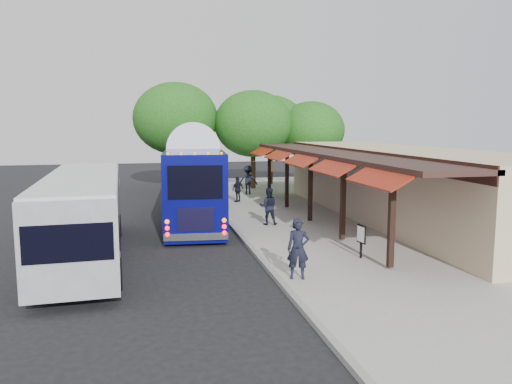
{
  "coord_description": "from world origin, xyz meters",
  "views": [
    {
      "loc": [
        -3.8,
        -18.24,
        4.77
      ],
      "look_at": [
        0.94,
        3.08,
        1.8
      ],
      "focal_mm": 35.0,
      "sensor_mm": 36.0,
      "label": 1
    }
  ],
  "objects": [
    {
      "name": "ped_b",
      "position": [
        1.69,
        3.82,
        1.01
      ],
      "size": [
        0.96,
        0.82,
        1.73
      ],
      "primitive_type": "imported",
      "rotation": [
        0.0,
        0.0,
        2.92
      ],
      "color": "black",
      "rests_on": "sidewalk"
    },
    {
      "name": "ped_c",
      "position": [
        1.55,
        10.84,
        0.92
      ],
      "size": [
        0.95,
        0.82,
        1.53
      ],
      "primitive_type": "imported",
      "rotation": [
        0.0,
        0.0,
        3.75
      ],
      "color": "black",
      "rests_on": "sidewalk"
    },
    {
      "name": "station_shelter",
      "position": [
        8.38,
        4.0,
        1.85
      ],
      "size": [
        8.15,
        20.0,
        3.6
      ],
      "color": "tan",
      "rests_on": "ground"
    },
    {
      "name": "curb",
      "position": [
        0.05,
        4.0,
        0.07
      ],
      "size": [
        0.2,
        40.0,
        0.16
      ],
      "primitive_type": "cube",
      "color": "gray",
      "rests_on": "ground"
    },
    {
      "name": "sidewalk",
      "position": [
        5.0,
        4.0,
        0.07
      ],
      "size": [
        10.0,
        40.0,
        0.15
      ],
      "primitive_type": "cube",
      "color": "#9E9B93",
      "rests_on": "ground"
    },
    {
      "name": "sign_board",
      "position": [
        3.43,
        -2.54,
        0.94
      ],
      "size": [
        0.11,
        0.53,
        1.17
      ],
      "rotation": [
        0.0,
        0.0,
        0.12
      ],
      "color": "black",
      "rests_on": "sidewalk"
    },
    {
      "name": "tree_mid",
      "position": [
        5.71,
        19.31,
        4.65
      ],
      "size": [
        5.45,
        5.45,
        6.98
      ],
      "color": "#382314",
      "rests_on": "ground"
    },
    {
      "name": "ped_a",
      "position": [
        0.6,
        -4.29,
        1.07
      ],
      "size": [
        0.76,
        0.59,
        1.84
      ],
      "primitive_type": "imported",
      "rotation": [
        0.0,
        0.0,
        -0.24
      ],
      "color": "black",
      "rests_on": "sidewalk"
    },
    {
      "name": "city_bus",
      "position": [
        -5.99,
        0.12,
        1.66
      ],
      "size": [
        2.95,
        11.27,
        3.0
      ],
      "rotation": [
        0.0,
        0.0,
        0.05
      ],
      "color": "gray",
      "rests_on": "ground"
    },
    {
      "name": "tree_far",
      "position": [
        -1.58,
        18.19,
        5.18
      ],
      "size": [
        6.06,
        6.06,
        7.76
      ],
      "color": "#382314",
      "rests_on": "ground"
    },
    {
      "name": "coach_bus",
      "position": [
        -1.45,
        6.79,
        2.08
      ],
      "size": [
        3.56,
        12.27,
        3.88
      ],
      "rotation": [
        0.0,
        0.0,
        -0.08
      ],
      "color": "#080A66",
      "rests_on": "ground"
    },
    {
      "name": "ground",
      "position": [
        0.0,
        0.0,
        0.0
      ],
      "size": [
        90.0,
        90.0,
        0.0
      ],
      "primitive_type": "plane",
      "color": "black",
      "rests_on": "ground"
    },
    {
      "name": "tree_left",
      "position": [
        3.83,
        17.05,
        4.8
      ],
      "size": [
        5.62,
        5.62,
        7.2
      ],
      "color": "#382314",
      "rests_on": "ground"
    },
    {
      "name": "ped_d",
      "position": [
        2.83,
        14.0,
        1.11
      ],
      "size": [
        1.39,
        1.02,
        1.92
      ],
      "primitive_type": "imported",
      "rotation": [
        0.0,
        0.0,
        2.87
      ],
      "color": "black",
      "rests_on": "sidewalk"
    },
    {
      "name": "tree_right",
      "position": [
        8.42,
        17.67,
        4.33
      ],
      "size": [
        5.07,
        5.07,
        6.49
      ],
      "color": "#382314",
      "rests_on": "ground"
    }
  ]
}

